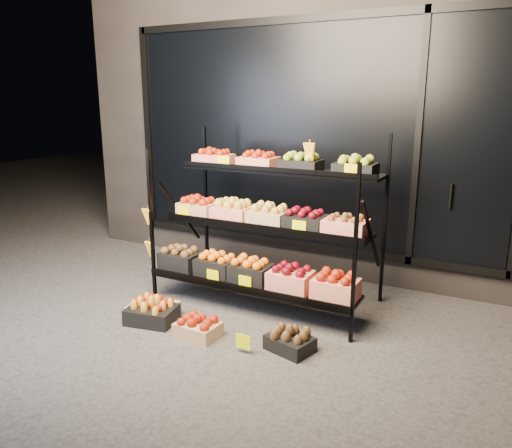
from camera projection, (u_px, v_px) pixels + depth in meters
The scene contains 8 objects.
ground at pixel (233, 325), 4.46m from camera, with size 24.00×24.00×0.00m, color #514F4C.
building at pixel (336, 116), 6.24m from camera, with size 6.00×2.08×3.50m.
display_rack at pixel (263, 225), 4.78m from camera, with size 2.18×1.02×1.68m.
tag_floor_b at pixel (243, 346), 3.95m from camera, with size 0.13×0.01×0.12m, color #FFF700.
floor_crate_left at pixel (153, 309), 4.57m from camera, with size 0.46×0.37×0.21m.
floor_crate_midleft at pixel (152, 312), 4.49m from camera, with size 0.48×0.39×0.21m.
floor_crate_midright at pixel (198, 327), 4.23m from camera, with size 0.37×0.28×0.19m.
floor_crate_right at pixel (290, 340), 3.99m from camera, with size 0.41×0.35×0.19m.
Camera 1 is at (2.09, -3.53, 1.98)m, focal length 35.00 mm.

